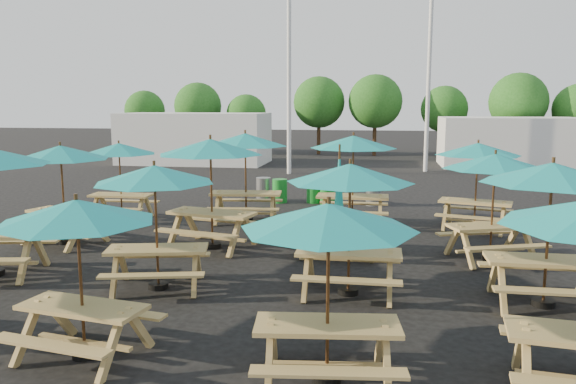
% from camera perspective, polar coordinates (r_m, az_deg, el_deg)
% --- Properties ---
extents(ground, '(120.00, 120.00, 0.00)m').
position_cam_1_polar(ground, '(12.91, -1.08, -5.85)').
color(ground, black).
rests_on(ground, ground).
extents(picnic_unit_2, '(2.82, 2.82, 2.36)m').
position_cam_1_polar(picnic_unit_2, '(14.13, -22.08, 3.25)').
color(picnic_unit_2, '#AD8C4D').
rests_on(picnic_unit_2, ground).
extents(picnic_unit_3, '(2.14, 2.14, 2.22)m').
position_cam_1_polar(picnic_unit_3, '(16.59, -16.78, 3.85)').
color(picnic_unit_3, '#AD8C4D').
rests_on(picnic_unit_3, ground).
extents(picnic_unit_4, '(2.31, 2.31, 2.12)m').
position_cam_1_polar(picnic_unit_4, '(7.60, -20.64, -2.62)').
color(picnic_unit_4, '#AD8C4D').
rests_on(picnic_unit_4, ground).
extents(picnic_unit_5, '(2.56, 2.56, 2.26)m').
position_cam_1_polar(picnic_unit_5, '(10.10, -13.40, 1.13)').
color(picnic_unit_5, '#AD8C4D').
rests_on(picnic_unit_5, ground).
extents(picnic_unit_6, '(2.86, 2.86, 2.54)m').
position_cam_1_polar(picnic_unit_6, '(12.81, -7.87, 3.99)').
color(picnic_unit_6, '#AD8C4D').
rests_on(picnic_unit_6, ground).
extents(picnic_unit_7, '(2.62, 2.62, 2.52)m').
position_cam_1_polar(picnic_unit_7, '(15.66, -4.36, 4.86)').
color(picnic_unit_7, '#AD8C4D').
rests_on(picnic_unit_7, ground).
extents(picnic_unit_8, '(2.30, 2.30, 2.19)m').
position_cam_1_polar(picnic_unit_8, '(6.47, 4.14, -3.46)').
color(picnic_unit_8, '#AD8C4D').
rests_on(picnic_unit_8, ground).
extents(picnic_unit_9, '(2.19, 2.19, 2.32)m').
position_cam_1_polar(picnic_unit_9, '(9.59, 6.32, 1.22)').
color(picnic_unit_9, '#AD8C4D').
rests_on(picnic_unit_9, ground).
extents(picnic_unit_10, '(1.92, 1.68, 2.44)m').
position_cam_1_polar(picnic_unit_10, '(12.37, 5.18, -1.79)').
color(picnic_unit_10, '#AD8C4D').
rests_on(picnic_unit_10, ground).
extents(picnic_unit_11, '(2.35, 2.35, 2.48)m').
position_cam_1_polar(picnic_unit_11, '(15.26, 6.66, 4.59)').
color(picnic_unit_11, '#AD8C4D').
rests_on(picnic_unit_11, ground).
extents(picnic_unit_13, '(2.27, 2.27, 2.40)m').
position_cam_1_polar(picnic_unit_13, '(9.87, 25.24, 1.05)').
color(picnic_unit_13, '#AD8C4D').
rests_on(picnic_unit_13, ground).
extents(picnic_unit_14, '(2.77, 2.77, 2.29)m').
position_cam_1_polar(picnic_unit_14, '(12.43, 20.28, 2.39)').
color(picnic_unit_14, '#AD8C4D').
rests_on(picnic_unit_14, ground).
extents(picnic_unit_15, '(2.70, 2.70, 2.32)m').
position_cam_1_polar(picnic_unit_15, '(15.38, 18.72, 3.71)').
color(picnic_unit_15, '#AD8C4D').
rests_on(picnic_unit_15, ground).
extents(waste_bin_0, '(0.50, 0.50, 0.80)m').
position_cam_1_polar(waste_bin_0, '(19.30, -2.51, 0.29)').
color(waste_bin_0, gray).
rests_on(waste_bin_0, ground).
extents(waste_bin_1, '(0.50, 0.50, 0.80)m').
position_cam_1_polar(waste_bin_1, '(18.91, -0.84, 0.12)').
color(waste_bin_1, '#178226').
rests_on(waste_bin_1, ground).
extents(waste_bin_2, '(0.50, 0.50, 0.80)m').
position_cam_1_polar(waste_bin_2, '(18.64, 4.03, -0.03)').
color(waste_bin_2, '#178226').
rests_on(waste_bin_2, ground).
extents(waste_bin_3, '(0.50, 0.50, 0.80)m').
position_cam_1_polar(waste_bin_3, '(18.90, 2.66, 0.11)').
color(waste_bin_3, '#178226').
rests_on(waste_bin_3, ground).
extents(waste_bin_4, '(0.50, 0.50, 0.80)m').
position_cam_1_polar(waste_bin_4, '(18.58, 8.67, -0.14)').
color(waste_bin_4, gray).
rests_on(waste_bin_4, ground).
extents(mast_0, '(0.20, 0.20, 12.00)m').
position_cam_1_polar(mast_0, '(26.75, 0.11, 14.73)').
color(mast_0, silver).
rests_on(mast_0, ground).
extents(mast_1, '(0.20, 0.20, 12.00)m').
position_cam_1_polar(mast_1, '(28.49, 14.22, 14.11)').
color(mast_1, silver).
rests_on(mast_1, ground).
extents(event_tent_0, '(8.00, 4.00, 2.80)m').
position_cam_1_polar(event_tent_0, '(32.02, -9.43, 5.42)').
color(event_tent_0, silver).
rests_on(event_tent_0, ground).
extents(event_tent_1, '(7.00, 4.00, 2.60)m').
position_cam_1_polar(event_tent_1, '(32.05, 21.51, 4.74)').
color(event_tent_1, silver).
rests_on(event_tent_1, ground).
extents(tree_0, '(2.80, 2.80, 4.24)m').
position_cam_1_polar(tree_0, '(40.92, -14.35, 8.00)').
color(tree_0, '#382314').
rests_on(tree_0, ground).
extents(tree_1, '(3.11, 3.11, 4.72)m').
position_cam_1_polar(tree_1, '(38.12, -9.15, 8.60)').
color(tree_1, '#382314').
rests_on(tree_1, ground).
extents(tree_2, '(2.59, 2.59, 3.93)m').
position_cam_1_polar(tree_2, '(36.96, -4.26, 7.87)').
color(tree_2, '#382314').
rests_on(tree_2, ground).
extents(tree_3, '(3.36, 3.36, 5.09)m').
position_cam_1_polar(tree_3, '(37.21, 3.16, 9.09)').
color(tree_3, '#382314').
rests_on(tree_3, ground).
extents(tree_4, '(3.41, 3.41, 5.17)m').
position_cam_1_polar(tree_4, '(36.53, 8.86, 9.08)').
color(tree_4, '#382314').
rests_on(tree_4, ground).
extents(tree_5, '(2.94, 2.94, 4.45)m').
position_cam_1_polar(tree_5, '(37.16, 15.60, 8.11)').
color(tree_5, '#382314').
rests_on(tree_5, ground).
extents(tree_6, '(3.38, 3.38, 5.13)m').
position_cam_1_polar(tree_6, '(36.06, 22.35, 8.48)').
color(tree_6, '#382314').
rests_on(tree_6, ground).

